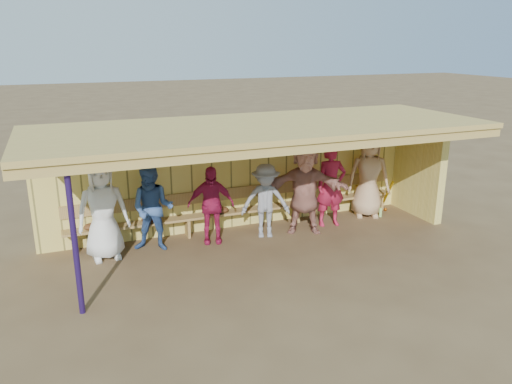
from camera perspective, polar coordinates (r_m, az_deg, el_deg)
ground at (r=10.30m, az=0.73°, el=-6.13°), size 90.00×90.00×0.00m
player_b at (r=9.83m, az=-17.12°, el=-1.98°), size 0.99×0.68×1.95m
player_c at (r=10.01m, az=-11.71°, el=-1.86°), size 1.04×0.95×1.74m
player_d at (r=10.25m, az=-5.18°, el=-1.48°), size 1.02×0.61×1.62m
player_e at (r=10.50m, az=1.09°, el=-1.02°), size 1.16×0.87×1.59m
player_f at (r=10.76m, az=5.61°, el=0.45°), size 1.93×1.30×1.99m
player_g at (r=11.26m, az=8.56°, el=0.72°), size 0.74×0.54×1.85m
player_h at (r=12.01m, az=12.76°, el=1.83°), size 1.14×0.97×1.98m
dugout_structure at (r=10.52m, az=1.28°, el=4.09°), size 8.80×3.20×2.50m
bench at (r=11.08m, az=-1.48°, el=-1.52°), size 7.60×0.34×0.93m
dugout_equipment at (r=10.70m, az=-6.09°, el=-2.52°), size 7.10×0.62×0.80m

